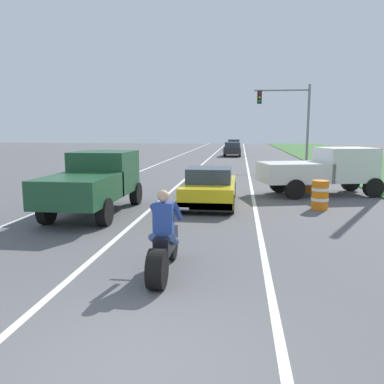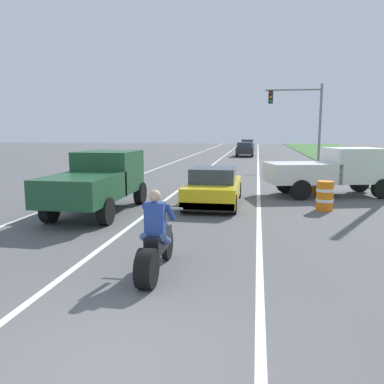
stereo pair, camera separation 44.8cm
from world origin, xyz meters
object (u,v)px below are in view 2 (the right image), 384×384
at_px(pickup_truck_left_lane_dark_green, 99,179).
at_px(distant_car_far_ahead, 245,149).
at_px(motorcycle_with_rider, 155,245).
at_px(construction_barrel_nearest, 325,196).
at_px(construction_barrel_mid, 315,181).
at_px(traffic_light_mast_near, 303,113).
at_px(distant_car_further_ahead, 247,145).
at_px(sports_car_yellow, 214,188).
at_px(pickup_truck_right_shoulder_white, 331,169).

bearing_deg(pickup_truck_left_lane_dark_green, distant_car_far_ahead, 82.72).
xyz_separation_m(motorcycle_with_rider, distant_car_far_ahead, (0.52, 35.03, 0.18)).
relative_size(motorcycle_with_rider, distant_car_far_ahead, 0.55).
bearing_deg(motorcycle_with_rider, construction_barrel_nearest, 58.88).
height_order(motorcycle_with_rider, construction_barrel_mid, motorcycle_with_rider).
xyz_separation_m(traffic_light_mast_near, distant_car_further_ahead, (-4.61, 25.76, -3.19)).
relative_size(motorcycle_with_rider, sports_car_yellow, 0.51).
bearing_deg(sports_car_yellow, traffic_light_mast_near, 73.12).
bearing_deg(pickup_truck_right_shoulder_white, sports_car_yellow, -149.00).
distance_m(pickup_truck_right_shoulder_white, distant_car_further_ahead, 38.92).
bearing_deg(motorcycle_with_rider, distant_car_far_ahead, 89.15).
xyz_separation_m(motorcycle_with_rider, distant_car_further_ahead, (0.42, 48.67, 0.18)).
bearing_deg(distant_car_far_ahead, motorcycle_with_rider, -90.85).
relative_size(pickup_truck_left_lane_dark_green, traffic_light_mast_near, 0.80).
bearing_deg(motorcycle_with_rider, sports_car_yellow, 87.78).
bearing_deg(pickup_truck_left_lane_dark_green, distant_car_further_ahead, 85.12).
bearing_deg(construction_barrel_mid, pickup_truck_right_shoulder_white, -55.66).
xyz_separation_m(motorcycle_with_rider, traffic_light_mast_near, (5.03, 22.91, 3.37)).
height_order(traffic_light_mast_near, distant_car_further_ahead, traffic_light_mast_near).
xyz_separation_m(sports_car_yellow, distant_car_further_ahead, (0.14, 41.41, 0.14)).
relative_size(sports_car_yellow, distant_car_further_ahead, 1.08).
xyz_separation_m(motorcycle_with_rider, construction_barrel_mid, (4.35, 10.75, -0.09)).
distance_m(construction_barrel_nearest, construction_barrel_mid, 3.95).
relative_size(pickup_truck_left_lane_dark_green, distant_car_far_ahead, 1.20).
height_order(pickup_truck_right_shoulder_white, construction_barrel_nearest, pickup_truck_right_shoulder_white).
relative_size(motorcycle_with_rider, construction_barrel_mid, 2.21).
height_order(sports_car_yellow, pickup_truck_left_lane_dark_green, pickup_truck_left_lane_dark_green).
height_order(sports_car_yellow, construction_barrel_nearest, sports_car_yellow).
bearing_deg(distant_car_far_ahead, sports_car_yellow, -90.49).
xyz_separation_m(pickup_truck_left_lane_dark_green, construction_barrel_nearest, (7.40, 1.59, -0.60)).
xyz_separation_m(pickup_truck_right_shoulder_white, distant_car_far_ahead, (-4.34, 25.02, -0.33)).
distance_m(sports_car_yellow, construction_barrel_nearest, 3.86).
bearing_deg(construction_barrel_nearest, construction_barrel_mid, 86.56).
bearing_deg(pickup_truck_right_shoulder_white, distant_car_further_ahead, 96.55).
xyz_separation_m(pickup_truck_left_lane_dark_green, traffic_light_mast_near, (8.32, 17.69, 2.85)).
relative_size(construction_barrel_mid, distant_car_far_ahead, 0.25).
distance_m(pickup_truck_left_lane_dark_green, construction_barrel_nearest, 7.59).
relative_size(traffic_light_mast_near, distant_car_far_ahead, 1.50).
relative_size(pickup_truck_left_lane_dark_green, construction_barrel_mid, 4.80).
bearing_deg(traffic_light_mast_near, distant_car_far_ahead, 110.42).
bearing_deg(traffic_light_mast_near, construction_barrel_nearest, -93.26).
xyz_separation_m(sports_car_yellow, pickup_truck_left_lane_dark_green, (-3.57, -2.03, 0.48)).
distance_m(construction_barrel_nearest, distant_car_further_ahead, 42.02).
relative_size(pickup_truck_right_shoulder_white, distant_car_far_ahead, 1.29).
bearing_deg(pickup_truck_right_shoulder_white, motorcycle_with_rider, -115.90).
xyz_separation_m(traffic_light_mast_near, construction_barrel_mid, (-0.68, -12.16, -3.45)).
distance_m(pickup_truck_left_lane_dark_green, distant_car_far_ahead, 30.05).
distance_m(pickup_truck_left_lane_dark_green, construction_barrel_mid, 9.45).
bearing_deg(distant_car_far_ahead, pickup_truck_left_lane_dark_green, -97.28).
xyz_separation_m(pickup_truck_left_lane_dark_green, distant_car_far_ahead, (3.81, 29.81, -0.33)).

